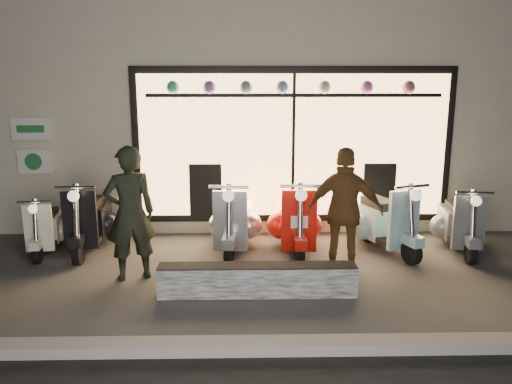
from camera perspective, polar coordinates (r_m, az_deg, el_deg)
ground at (r=6.99m, az=-1.05°, el=-9.51°), size 40.00×40.00×0.00m
kerb at (r=5.16m, az=-0.97°, el=-17.23°), size 40.00×0.25×0.12m
shop_building at (r=11.48m, az=-1.16°, el=9.91°), size 10.20×6.23×4.20m
graffiti_barrier at (r=6.32m, az=0.15°, el=-10.03°), size 2.46×0.28×0.40m
scooter_silver at (r=7.96m, az=-2.51°, el=-3.31°), size 0.57×1.59×1.13m
scooter_red at (r=7.94m, az=4.52°, el=-3.29°), size 0.52×1.61×1.16m
scooter_black at (r=8.45m, az=-18.38°, el=-3.06°), size 0.54×1.55×1.11m
scooter_cream at (r=8.59m, az=-22.75°, el=-3.76°), size 0.51×1.26×0.90m
scooter_blue at (r=8.23m, az=14.01°, el=-3.17°), size 0.84×1.57×1.12m
scooter_grey at (r=8.62m, az=22.10°, el=-3.29°), size 0.58×1.45×1.03m
man at (r=6.83m, az=-14.20°, el=-2.40°), size 0.78×0.65×1.82m
woman at (r=6.95m, az=10.15°, el=-2.19°), size 1.10×0.61×1.76m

